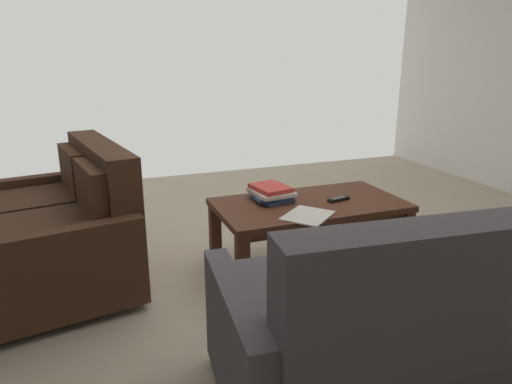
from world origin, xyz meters
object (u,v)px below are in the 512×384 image
at_px(sofa_main, 443,314).
at_px(loose_magazine, 308,216).
at_px(loveseat_near, 58,228).
at_px(coffee_table, 309,212).
at_px(tv_remote, 339,199).
at_px(book_stack, 271,193).

bearing_deg(sofa_main, loose_magazine, -83.66).
bearing_deg(loveseat_near, coffee_table, 165.26).
distance_m(loveseat_near, loose_magazine, 1.53).
bearing_deg(tv_remote, loose_magazine, 31.25).
bearing_deg(book_stack, coffee_table, 149.36).
bearing_deg(sofa_main, tv_remote, -100.00).
height_order(coffee_table, loose_magazine, loose_magazine).
height_order(sofa_main, tv_remote, sofa_main).
bearing_deg(loose_magazine, sofa_main, 146.98).
bearing_deg(book_stack, tv_remote, 157.55).
bearing_deg(loveseat_near, book_stack, 168.19).
xyz_separation_m(coffee_table, book_stack, (0.22, -0.13, 0.12)).
distance_m(tv_remote, loose_magazine, 0.38).
relative_size(sofa_main, loveseat_near, 1.33).
relative_size(sofa_main, book_stack, 6.35).
bearing_deg(sofa_main, loveseat_near, -47.63).
relative_size(book_stack, loose_magazine, 1.00).
bearing_deg(coffee_table, tv_remote, 168.12).
height_order(sofa_main, book_stack, sofa_main).
distance_m(coffee_table, book_stack, 0.28).
distance_m(sofa_main, loose_magazine, 1.02).
relative_size(tv_remote, loose_magazine, 0.56).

